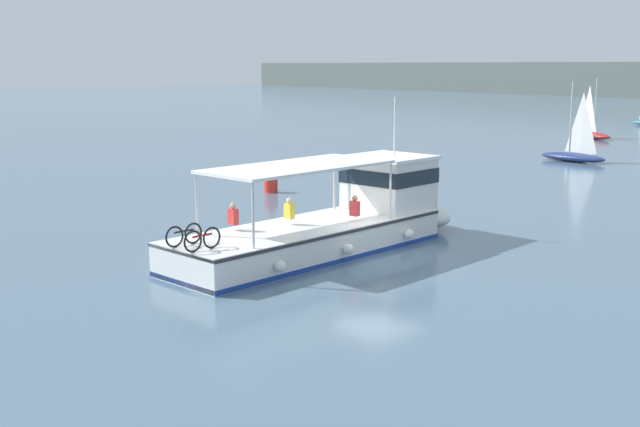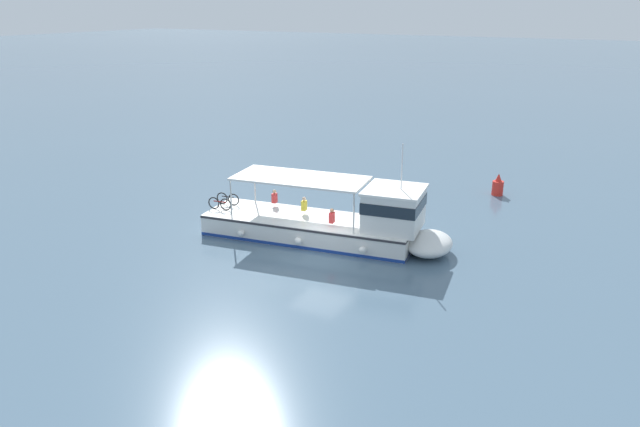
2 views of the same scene
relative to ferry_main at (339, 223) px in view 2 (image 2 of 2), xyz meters
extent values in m
plane|color=slate|center=(1.98, 0.09, -1.02)|extent=(400.00, 400.00, 0.00)
cube|color=white|center=(0.24, -1.60, -0.47)|extent=(4.79, 11.16, 1.10)
ellipsoid|color=white|center=(-0.70, 4.53, -0.47)|extent=(3.24, 2.62, 1.01)
cube|color=navy|center=(0.24, -1.60, -0.92)|extent=(4.83, 11.17, 0.16)
cube|color=#2D2D33|center=(0.24, -1.60, 0.00)|extent=(4.85, 11.17, 0.10)
cube|color=white|center=(-0.42, 2.75, 1.03)|extent=(3.08, 2.98, 1.90)
cube|color=#19232D|center=(-0.42, 2.75, 1.37)|extent=(3.15, 3.03, 0.56)
cube|color=white|center=(-0.42, 2.75, 2.04)|extent=(3.26, 3.16, 0.12)
cube|color=white|center=(0.31, -2.04, 2.13)|extent=(3.92, 7.07, 0.10)
cylinder|color=silver|center=(-1.53, 0.96, 1.08)|extent=(0.08, 0.08, 2.00)
cylinder|color=silver|center=(1.16, 1.37, 1.08)|extent=(0.08, 0.08, 2.00)
cylinder|color=silver|center=(-0.54, -5.46, 1.08)|extent=(0.08, 0.08, 2.00)
cylinder|color=silver|center=(2.14, -5.05, 1.08)|extent=(0.08, 0.08, 2.00)
cylinder|color=silver|center=(-0.47, 3.05, 3.20)|extent=(0.06, 0.06, 2.20)
sphere|color=white|center=(1.49, 2.03, -0.52)|extent=(0.36, 0.36, 0.36)
sphere|color=white|center=(1.99, -1.23, -0.52)|extent=(0.36, 0.36, 0.36)
sphere|color=white|center=(2.45, -4.30, -0.52)|extent=(0.36, 0.36, 0.36)
torus|color=black|center=(0.48, -6.16, 0.41)|extent=(0.16, 0.66, 0.66)
torus|color=black|center=(0.59, -6.86, 0.41)|extent=(0.16, 0.66, 0.66)
cylinder|color=#232328|center=(0.54, -6.51, 0.53)|extent=(0.17, 0.70, 0.06)
torus|color=black|center=(1.37, -6.03, 0.41)|extent=(0.16, 0.66, 0.66)
torus|color=black|center=(1.48, -6.72, 0.41)|extent=(0.16, 0.66, 0.66)
cylinder|color=maroon|center=(1.43, -6.37, 0.53)|extent=(0.17, 0.70, 0.06)
cube|color=red|center=(-0.48, -4.15, 0.54)|extent=(0.35, 0.27, 0.52)
sphere|color=tan|center=(-0.48, -4.15, 0.91)|extent=(0.20, 0.20, 0.20)
cube|color=yellow|center=(-0.15, -2.11, 0.54)|extent=(0.35, 0.27, 0.52)
sphere|color=beige|center=(-0.15, -2.11, 0.91)|extent=(0.20, 0.20, 0.20)
cube|color=red|center=(0.81, 0.02, 0.54)|extent=(0.35, 0.27, 0.52)
sphere|color=#9E7051|center=(0.81, 0.02, 0.91)|extent=(0.20, 0.20, 0.20)
cylinder|color=red|center=(-11.94, 5.09, -0.57)|extent=(0.70, 0.70, 0.90)
cone|color=red|center=(-11.94, 5.09, 0.13)|extent=(0.42, 0.42, 0.50)
camera|label=1|loc=(21.51, -17.45, 5.48)|focal=44.18mm
camera|label=2|loc=(25.56, 13.09, 10.48)|focal=34.15mm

